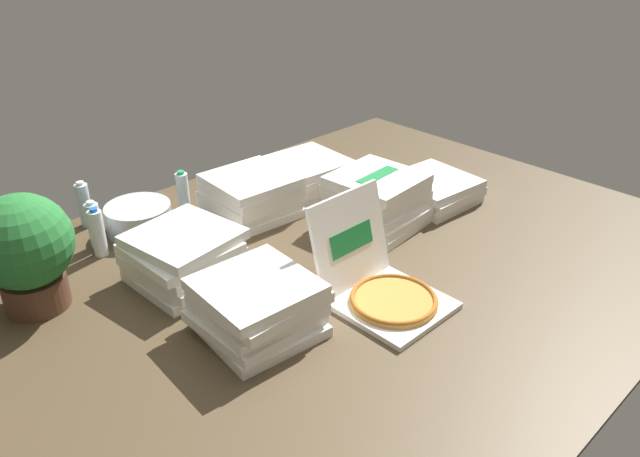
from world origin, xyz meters
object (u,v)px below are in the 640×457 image
at_px(ice_bucket, 139,218).
at_px(water_bottle_1, 84,205).
at_px(water_bottle_2, 183,193).
at_px(pizza_stack_left_mid, 377,200).
at_px(water_bottle_3, 95,225).
at_px(pizza_stack_center_near, 251,195).
at_px(water_bottle_0, 98,233).
at_px(pizza_stack_center_far, 257,306).
at_px(pizza_stack_right_far, 184,257).
at_px(open_pizza_box, 382,285).
at_px(pizza_stack_right_near, 433,190).
at_px(pizza_stack_left_far, 306,174).
at_px(potted_plant, 25,249).

distance_m(ice_bucket, water_bottle_1, 0.28).
height_order(water_bottle_1, water_bottle_2, same).
distance_m(pizza_stack_left_mid, water_bottle_3, 1.30).
xyz_separation_m(pizza_stack_center_near, water_bottle_0, (-0.72, 0.16, 0.00)).
distance_m(water_bottle_0, water_bottle_2, 0.50).
height_order(pizza_stack_center_near, pizza_stack_center_far, same).
height_order(pizza_stack_right_far, water_bottle_1, water_bottle_1).
xyz_separation_m(water_bottle_1, water_bottle_2, (0.41, -0.22, 0.00)).
bearing_deg(water_bottle_1, open_pizza_box, -68.75).
bearing_deg(water_bottle_3, pizza_stack_right_near, -27.38).
height_order(pizza_stack_right_near, water_bottle_0, water_bottle_0).
relative_size(open_pizza_box, pizza_stack_left_far, 1.17).
xyz_separation_m(pizza_stack_left_mid, water_bottle_2, (-0.61, 0.74, -0.02)).
relative_size(ice_bucket, water_bottle_2, 1.33).
distance_m(pizza_stack_center_near, ice_bucket, 0.54).
bearing_deg(potted_plant, pizza_stack_center_far, -54.11).
bearing_deg(pizza_stack_center_near, pizza_stack_left_mid, -52.73).
relative_size(pizza_stack_left_mid, water_bottle_3, 1.87).
height_order(pizza_stack_right_near, water_bottle_2, water_bottle_2).
distance_m(pizza_stack_center_near, water_bottle_1, 0.79).
xyz_separation_m(pizza_stack_right_far, water_bottle_0, (-0.16, 0.43, 0.00)).
bearing_deg(water_bottle_1, pizza_stack_center_near, -35.99).
xyz_separation_m(pizza_stack_left_mid, pizza_stack_center_near, (-0.38, 0.49, -0.02)).
height_order(pizza_stack_left_far, water_bottle_1, water_bottle_1).
height_order(water_bottle_0, water_bottle_2, same).
bearing_deg(pizza_stack_left_far, open_pizza_box, -117.45).
relative_size(pizza_stack_center_near, ice_bucket, 1.38).
distance_m(pizza_stack_right_far, pizza_stack_center_far, 0.48).
bearing_deg(water_bottle_3, pizza_stack_left_mid, -34.13).
height_order(pizza_stack_left_far, pizza_stack_center_near, pizza_stack_center_near).
bearing_deg(open_pizza_box, ice_bucket, 108.47).
xyz_separation_m(pizza_stack_center_far, water_bottle_1, (-0.08, 1.21, 0.00)).
xyz_separation_m(open_pizza_box, pizza_stack_right_near, (0.88, 0.40, -0.01)).
distance_m(pizza_stack_right_near, water_bottle_0, 1.65).
height_order(pizza_stack_right_near, water_bottle_1, water_bottle_1).
height_order(pizza_stack_right_near, potted_plant, potted_plant).
distance_m(open_pizza_box, pizza_stack_left_mid, 0.65).
xyz_separation_m(ice_bucket, water_bottle_2, (0.26, 0.01, 0.04)).
distance_m(pizza_stack_center_far, water_bottle_3, 0.99).
bearing_deg(pizza_stack_center_near, pizza_stack_right_near, -34.27).
bearing_deg(ice_bucket, water_bottle_2, 2.42).
bearing_deg(water_bottle_1, pizza_stack_right_far, -83.66).
bearing_deg(water_bottle_2, ice_bucket, -177.58).
bearing_deg(water_bottle_2, pizza_stack_right_near, -37.56).
relative_size(pizza_stack_left_far, water_bottle_0, 1.81).
relative_size(water_bottle_1, potted_plant, 0.49).
height_order(ice_bucket, water_bottle_0, water_bottle_0).
height_order(open_pizza_box, water_bottle_3, open_pizza_box).
height_order(pizza_stack_left_mid, ice_bucket, pizza_stack_left_mid).
relative_size(water_bottle_0, water_bottle_3, 1.00).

